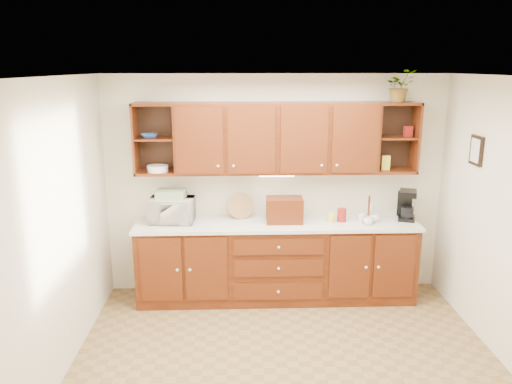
{
  "coord_description": "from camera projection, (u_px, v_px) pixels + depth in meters",
  "views": [
    {
      "loc": [
        -0.44,
        -4.02,
        2.68
      ],
      "look_at": [
        -0.25,
        1.15,
        1.37
      ],
      "focal_mm": 35.0,
      "sensor_mm": 36.0,
      "label": 1
    }
  ],
  "objects": [
    {
      "name": "framed_picture",
      "position": [
        476.0,
        150.0,
        5.05
      ],
      "size": [
        0.03,
        0.24,
        0.3
      ],
      "primitive_type": "cube",
      "color": "black",
      "rests_on": "right_wall"
    },
    {
      "name": "back_wall",
      "position": [
        275.0,
        185.0,
        5.94
      ],
      "size": [
        4.0,
        0.0,
        4.0
      ],
      "primitive_type": "plane",
      "rotation": [
        1.57,
        0.0,
        0.0
      ],
      "color": "beige",
      "rests_on": "floor"
    },
    {
      "name": "plate_stack",
      "position": [
        158.0,
        168.0,
        5.64
      ],
      "size": [
        0.24,
        0.24,
        0.07
      ],
      "primitive_type": "cylinder",
      "rotation": [
        0.0,
        0.0,
        0.05
      ],
      "color": "white",
      "rests_on": "upper_cabinets"
    },
    {
      "name": "mug_tree",
      "position": [
        368.0,
        218.0,
        5.7
      ],
      "size": [
        0.29,
        0.28,
        0.31
      ],
      "rotation": [
        0.0,
        0.0,
        0.3
      ],
      "color": "#391506",
      "rests_on": "countertop"
    },
    {
      "name": "undercabinet_light",
      "position": [
        277.0,
        175.0,
        5.69
      ],
      "size": [
        0.4,
        0.05,
        0.02
      ],
      "primitive_type": "cube",
      "color": "white",
      "rests_on": "upper_cabinets"
    },
    {
      "name": "woven_tray",
      "position": [
        241.0,
        218.0,
        5.87
      ],
      "size": [
        0.32,
        0.16,
        0.31
      ],
      "primitive_type": "cylinder",
      "rotation": [
        1.36,
        0.0,
        0.26
      ],
      "color": "#A07442",
      "rests_on": "countertop"
    },
    {
      "name": "bread_box",
      "position": [
        284.0,
        210.0,
        5.7
      ],
      "size": [
        0.41,
        0.26,
        0.29
      ],
      "primitive_type": "cube",
      "rotation": [
        0.0,
        0.0,
        -0.01
      ],
      "color": "#391506",
      "rests_on": "countertop"
    },
    {
      "name": "pantry_box_yellow",
      "position": [
        386.0,
        163.0,
        5.73
      ],
      "size": [
        0.1,
        0.08,
        0.16
      ],
      "primitive_type": "cube",
      "rotation": [
        0.0,
        0.0,
        -0.1
      ],
      "color": "yellow",
      "rests_on": "upper_cabinets"
    },
    {
      "name": "wicker_basket",
      "position": [
        163.0,
        217.0,
        5.69
      ],
      "size": [
        0.27,
        0.27,
        0.15
      ],
      "primitive_type": "cylinder",
      "rotation": [
        0.0,
        0.0,
        -0.3
      ],
      "color": "#A07442",
      "rests_on": "countertop"
    },
    {
      "name": "pantry_box_red",
      "position": [
        408.0,
        131.0,
        5.65
      ],
      "size": [
        0.1,
        0.09,
        0.12
      ],
      "primitive_type": "cube",
      "rotation": [
        0.0,
        0.0,
        0.28
      ],
      "color": "maroon",
      "rests_on": "upper_cabinets"
    },
    {
      "name": "floor",
      "position": [
        288.0,
        368.0,
        4.56
      ],
      "size": [
        4.0,
        4.0,
        0.0
      ],
      "primitive_type": "plane",
      "color": "olive",
      "rests_on": "ground"
    },
    {
      "name": "upper_cabinets",
      "position": [
        277.0,
        138.0,
        5.64
      ],
      "size": [
        3.2,
        0.33,
        0.8
      ],
      "color": "#391506",
      "rests_on": "back_wall"
    },
    {
      "name": "base_cabinets",
      "position": [
        276.0,
        262.0,
        5.86
      ],
      "size": [
        3.2,
        0.6,
        0.9
      ],
      "primitive_type": "cube",
      "color": "#391506",
      "rests_on": "floor"
    },
    {
      "name": "wine_bottle",
      "position": [
        182.0,
        209.0,
        5.66
      ],
      "size": [
        0.08,
        0.08,
        0.32
      ],
      "primitive_type": "cylinder",
      "rotation": [
        0.0,
        0.0,
        0.38
      ],
      "color": "#11331A",
      "rests_on": "countertop"
    },
    {
      "name": "countertop",
      "position": [
        277.0,
        224.0,
        5.73
      ],
      "size": [
        3.24,
        0.64,
        0.04
      ],
      "primitive_type": "cube",
      "color": "silver",
      "rests_on": "base_cabinets"
    },
    {
      "name": "canister_yellow",
      "position": [
        331.0,
        218.0,
        5.71
      ],
      "size": [
        0.09,
        0.09,
        0.11
      ],
      "primitive_type": "cylinder",
      "rotation": [
        0.0,
        0.0,
        -0.16
      ],
      "color": "yellow",
      "rests_on": "countertop"
    },
    {
      "name": "coffee_maker",
      "position": [
        407.0,
        205.0,
        5.8
      ],
      "size": [
        0.25,
        0.29,
        0.35
      ],
      "rotation": [
        0.0,
        0.0,
        -0.33
      ],
      "color": "black",
      "rests_on": "countertop"
    },
    {
      "name": "microwave",
      "position": [
        172.0,
        210.0,
        5.71
      ],
      "size": [
        0.52,
        0.37,
        0.28
      ],
      "primitive_type": "imported",
      "rotation": [
        0.0,
        0.0,
        -0.05
      ],
      "color": "beige",
      "rests_on": "countertop"
    },
    {
      "name": "ceiling",
      "position": [
        293.0,
        77.0,
        3.93
      ],
      "size": [
        4.0,
        4.0,
        0.0
      ],
      "primitive_type": "plane",
      "rotation": [
        3.14,
        0.0,
        0.0
      ],
      "color": "white",
      "rests_on": "back_wall"
    },
    {
      "name": "canister_red",
      "position": [
        342.0,
        215.0,
        5.74
      ],
      "size": [
        0.11,
        0.11,
        0.15
      ],
      "primitive_type": "cylinder",
      "rotation": [
        0.0,
        0.0,
        0.06
      ],
      "color": "maroon",
      "rests_on": "countertop"
    },
    {
      "name": "towel_stack",
      "position": [
        171.0,
        194.0,
        5.66
      ],
      "size": [
        0.34,
        0.26,
        0.1
      ],
      "primitive_type": "cube",
      "rotation": [
        0.0,
        0.0,
        -0.08
      ],
      "color": "#C3C35B",
      "rests_on": "microwave"
    },
    {
      "name": "bowl_stack",
      "position": [
        149.0,
        136.0,
        5.57
      ],
      "size": [
        0.24,
        0.24,
        0.05
      ],
      "primitive_type": "imported",
      "rotation": [
        0.0,
        0.0,
        0.28
      ],
      "color": "#2A519A",
      "rests_on": "upper_cabinets"
    },
    {
      "name": "potted_plant",
      "position": [
        400.0,
        86.0,
        5.48
      ],
      "size": [
        0.38,
        0.35,
        0.36
      ],
      "primitive_type": "imported",
      "rotation": [
        0.0,
        0.0,
        0.25
      ],
      "color": "#999999",
      "rests_on": "upper_cabinets"
    },
    {
      "name": "canister_white",
      "position": [
        370.0,
        211.0,
        5.83
      ],
      "size": [
        0.09,
        0.09,
        0.2
      ],
      "primitive_type": "cylinder",
      "rotation": [
        0.0,
        0.0,
        -0.09
      ],
      "color": "white",
      "rests_on": "countertop"
    },
    {
      "name": "left_wall",
      "position": [
        52.0,
        236.0,
        4.17
      ],
      "size": [
        0.0,
        3.5,
        3.5
      ],
      "primitive_type": "plane",
      "rotation": [
        1.57,
        0.0,
        1.57
      ],
      "color": "beige",
      "rests_on": "floor"
    }
  ]
}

